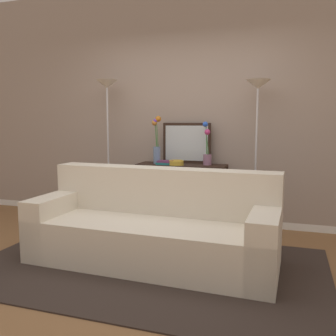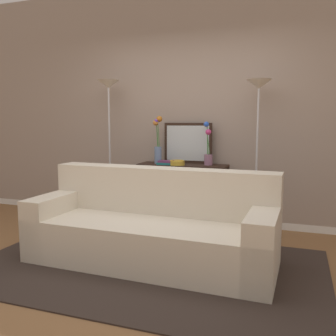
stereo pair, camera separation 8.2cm
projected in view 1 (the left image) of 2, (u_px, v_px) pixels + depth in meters
ground_plane at (135, 276)px, 3.24m from camera, size 16.00×16.00×0.02m
back_wall at (191, 105)px, 4.84m from camera, size 12.00×0.15×3.10m
area_rug at (148, 267)px, 3.40m from camera, size 3.19×1.96×0.01m
couch at (154, 229)px, 3.52m from camera, size 2.34×0.93×0.88m
console_table at (181, 184)px, 4.70m from camera, size 1.13×0.36×0.80m
floor_lamp_left at (107, 111)px, 4.81m from camera, size 0.28×0.28×1.87m
floor_lamp_right at (257, 114)px, 4.22m from camera, size 0.28×0.28×1.81m
wall_mirror at (187, 143)px, 4.76m from camera, size 0.63×0.02×0.52m
vase_tall_flowers at (157, 144)px, 4.70m from camera, size 0.12×0.11×0.61m
vase_short_flowers at (207, 149)px, 4.56m from camera, size 0.11×0.12×0.54m
fruit_bowl at (176, 163)px, 4.57m from camera, size 0.19×0.19×0.06m
book_stack at (165, 163)px, 4.62m from camera, size 0.21×0.15×0.05m
book_row_under_console at (157, 219)px, 4.87m from camera, size 0.25×0.15×0.13m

